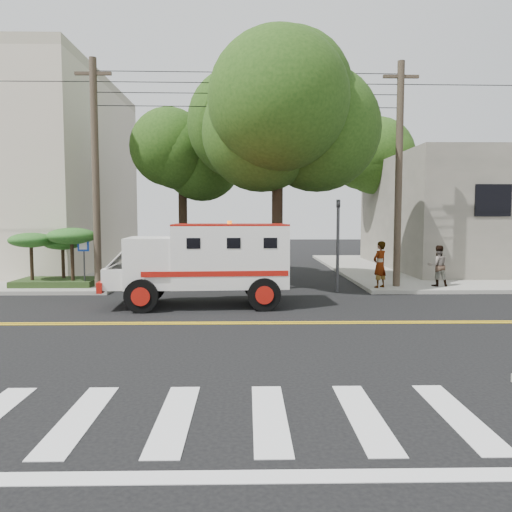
{
  "coord_description": "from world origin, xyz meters",
  "views": [
    {
      "loc": [
        0.26,
        -13.64,
        2.96
      ],
      "look_at": [
        0.58,
        3.37,
        1.6
      ],
      "focal_mm": 35.0,
      "sensor_mm": 36.0,
      "label": 1
    }
  ],
  "objects": [
    {
      "name": "ground",
      "position": [
        0.0,
        0.0,
        0.0
      ],
      "size": [
        100.0,
        100.0,
        0.0
      ],
      "primitive_type": "plane",
      "color": "black",
      "rests_on": "ground"
    },
    {
      "name": "utility_pole_left",
      "position": [
        -5.6,
        6.0,
        4.5
      ],
      "size": [
        0.28,
        0.28,
        9.0
      ],
      "primitive_type": "cylinder",
      "color": "#382D23",
      "rests_on": "ground"
    },
    {
      "name": "pedestrian_b",
      "position": [
        7.95,
        6.15,
        0.97
      ],
      "size": [
        0.81,
        0.64,
        1.64
      ],
      "primitive_type": "imported",
      "rotation": [
        0.0,
        0.0,
        3.12
      ],
      "color": "gray",
      "rests_on": "sidewalk_ne"
    },
    {
      "name": "tree_left",
      "position": [
        -2.68,
        11.79,
        5.73
      ],
      "size": [
        4.48,
        4.2,
        7.7
      ],
      "color": "black",
      "rests_on": "ground"
    },
    {
      "name": "sidewalk_ne",
      "position": [
        13.5,
        13.5,
        0.07
      ],
      "size": [
        17.0,
        17.0,
        0.15
      ],
      "primitive_type": "cube",
      "color": "gray",
      "rests_on": "ground"
    },
    {
      "name": "tree_right",
      "position": [
        8.84,
        15.77,
        6.09
      ],
      "size": [
        4.8,
        4.5,
        8.2
      ],
      "color": "black",
      "rests_on": "ground"
    },
    {
      "name": "armored_truck",
      "position": [
        -1.07,
        2.74,
        1.54
      ],
      "size": [
        6.07,
        2.71,
        2.71
      ],
      "rotation": [
        0.0,
        0.0,
        0.06
      ],
      "color": "silver",
      "rests_on": "ground"
    },
    {
      "name": "building_right",
      "position": [
        15.0,
        14.0,
        3.15
      ],
      "size": [
        14.0,
        12.0,
        6.0
      ],
      "primitive_type": "cube",
      "color": "#686459",
      "rests_on": "sidewalk_ne"
    },
    {
      "name": "accessibility_sign",
      "position": [
        -6.2,
        6.17,
        1.37
      ],
      "size": [
        0.45,
        0.1,
        2.02
      ],
      "color": "#3F3F42",
      "rests_on": "ground"
    },
    {
      "name": "pedestrian_a",
      "position": [
        5.5,
        5.77,
        1.07
      ],
      "size": [
        0.8,
        0.75,
        1.84
      ],
      "primitive_type": "imported",
      "rotation": [
        0.0,
        0.0,
        3.79
      ],
      "color": "gray",
      "rests_on": "sidewalk_ne"
    },
    {
      "name": "palm_planter",
      "position": [
        -7.44,
        6.62,
        1.65
      ],
      "size": [
        3.52,
        2.63,
        2.36
      ],
      "color": "#1E3314",
      "rests_on": "sidewalk_nw"
    },
    {
      "name": "tree_main",
      "position": [
        1.94,
        6.21,
        7.2
      ],
      "size": [
        6.08,
        5.7,
        9.85
      ],
      "color": "black",
      "rests_on": "ground"
    },
    {
      "name": "utility_pole_right",
      "position": [
        6.3,
        6.2,
        4.5
      ],
      "size": [
        0.28,
        0.28,
        9.0
      ],
      "primitive_type": "cylinder",
      "color": "#382D23",
      "rests_on": "ground"
    },
    {
      "name": "traffic_signal",
      "position": [
        3.8,
        5.6,
        2.23
      ],
      "size": [
        0.15,
        0.18,
        3.6
      ],
      "color": "#3F3F42",
      "rests_on": "ground"
    }
  ]
}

